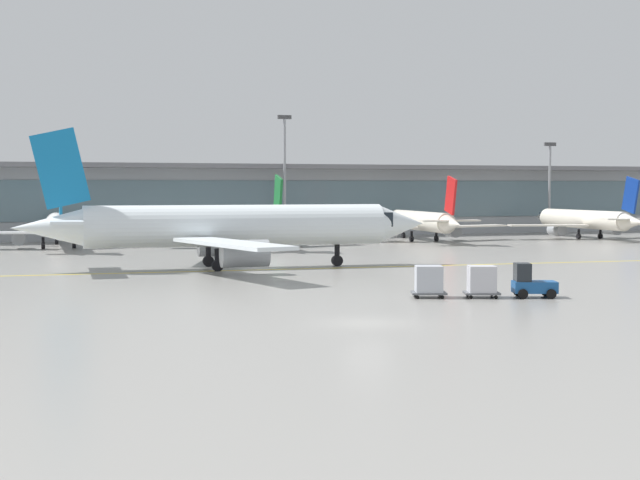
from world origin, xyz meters
name	(u,v)px	position (x,y,z in m)	size (l,w,h in m)	color
ground_plane	(368,323)	(0.00, 0.00, 0.00)	(400.00, 400.00, 0.00)	gray
taxiway_centreline_stripe	(243,270)	(1.63, 30.54, 0.00)	(110.00, 0.36, 0.01)	yellow
terminal_concourse	(133,200)	(0.00, 80.47, 4.92)	(170.35, 11.00, 9.60)	#9EA3A8
gate_airplane_2	(58,226)	(-10.46, 63.88, 2.38)	(22.27, 23.93, 7.93)	white
gate_airplane_3	(257,225)	(10.66, 58.88, 2.38)	(22.26, 23.94, 7.93)	white
gate_airplane_4	(421,222)	(32.66, 62.95, 2.38)	(22.21, 23.96, 7.93)	silver
gate_airplane_5	(585,220)	(55.07, 61.10, 2.38)	(22.28, 23.90, 7.93)	silver
taxiing_regional_jet	(231,227)	(1.19, 32.57, 3.40)	(34.26, 31.79, 11.34)	white
baggage_tug	(531,283)	(13.40, 6.66, 0.89)	(2.92, 2.30, 2.10)	#194C8C
cargo_dolly_lead	(482,280)	(10.58, 7.66, 1.05)	(2.52, 2.21, 1.94)	#595B60
cargo_dolly_trailing	(429,280)	(7.56, 8.74, 1.05)	(2.52, 2.21, 1.94)	#595B60
apron_light_mast_2	(285,172)	(18.32, 73.32, 8.59)	(1.80, 0.36, 15.79)	gray
apron_light_mast_3	(550,183)	(56.94, 72.26, 7.10)	(1.80, 0.36, 12.84)	gray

